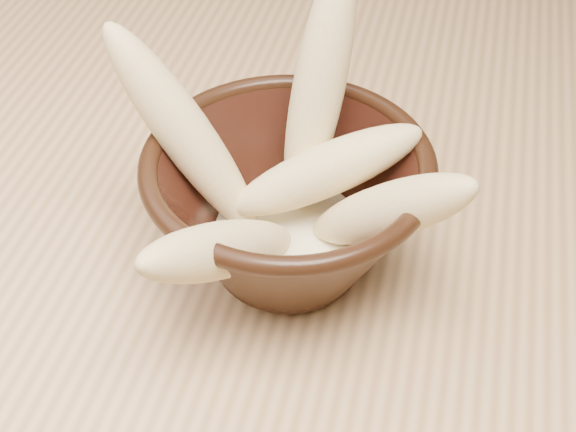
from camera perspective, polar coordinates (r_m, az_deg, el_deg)
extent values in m
cube|color=tan|center=(0.68, 6.02, 3.44)|extent=(1.20, 0.80, 0.04)
cylinder|color=tan|center=(1.32, -16.48, 3.78)|extent=(0.05, 0.05, 0.71)
cylinder|color=black|center=(0.57, 0.00, -3.26)|extent=(0.08, 0.08, 0.01)
cylinder|color=black|center=(0.55, 0.00, -1.90)|extent=(0.08, 0.08, 0.01)
torus|color=black|center=(0.50, 0.00, 3.73)|extent=(0.19, 0.19, 0.01)
cylinder|color=#FCF4CB|center=(0.55, 0.00, -1.24)|extent=(0.11, 0.11, 0.01)
ellipsoid|color=#D3BB7D|center=(0.53, 2.20, 9.15)|extent=(0.06, 0.10, 0.17)
ellipsoid|color=#D3BB7D|center=(0.52, -7.46, 6.01)|extent=(0.13, 0.06, 0.15)
ellipsoid|color=#D3BB7D|center=(0.50, 7.19, 0.38)|extent=(0.13, 0.07, 0.11)
ellipsoid|color=#D3BB7D|center=(0.52, 2.70, 3.25)|extent=(0.14, 0.09, 0.08)
ellipsoid|color=#D3BB7D|center=(0.48, -4.72, -2.42)|extent=(0.09, 0.14, 0.11)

